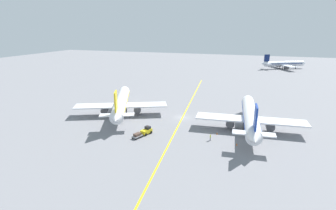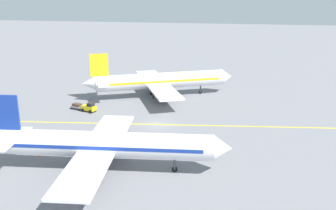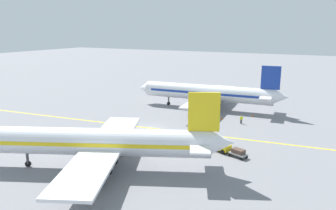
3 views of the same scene
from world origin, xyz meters
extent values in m
plane|color=slate|center=(0.00, 0.00, 0.00)|extent=(400.00, 400.00, 0.00)
cube|color=yellow|center=(0.00, 0.00, 0.00)|extent=(13.18, 119.36, 0.01)
cylinder|color=white|center=(-19.04, -2.86, 3.80)|extent=(15.36, 28.92, 3.60)
cone|color=white|center=(-25.56, 11.97, 3.80)|extent=(4.10, 3.57, 3.42)
cone|color=white|center=(-12.41, -17.97, 4.10)|extent=(4.01, 3.98, 3.06)
cube|color=yellow|center=(-19.04, -2.86, 3.95)|extent=(14.19, 26.19, 0.50)
cube|color=white|center=(-18.64, -3.77, 3.08)|extent=(27.73, 16.02, 0.36)
cylinder|color=#4C4C51|center=(-23.22, -5.78, 1.83)|extent=(3.30, 3.81, 2.20)
cylinder|color=#4C4C51|center=(-14.06, -1.76, 1.83)|extent=(3.30, 3.81, 2.20)
cube|color=yellow|center=(-13.41, -15.68, 8.10)|extent=(1.94, 3.81, 5.00)
cube|color=white|center=(-13.62, -15.22, 4.20)|extent=(9.21, 5.82, 0.24)
cylinder|color=#4C4C51|center=(-22.90, 5.93, 1.40)|extent=(0.36, 0.36, 2.00)
cylinder|color=black|center=(-22.90, 5.93, 0.40)|extent=(0.58, 0.85, 0.80)
cylinder|color=#4C4C51|center=(-19.70, -5.33, 1.40)|extent=(0.36, 0.36, 2.00)
cylinder|color=black|center=(-19.70, -5.33, 0.40)|extent=(0.58, 0.85, 0.80)
cylinder|color=#4C4C51|center=(-16.77, -4.05, 1.40)|extent=(0.36, 0.36, 2.00)
cylinder|color=black|center=(-16.77, -4.05, 0.40)|extent=(0.58, 0.85, 0.80)
cylinder|color=white|center=(19.44, -3.52, 3.80)|extent=(6.12, 30.20, 3.60)
cone|color=white|center=(18.07, 12.62, 3.80)|extent=(3.61, 2.68, 3.42)
cube|color=#193899|center=(19.44, -3.52, 3.95)|extent=(5.91, 27.21, 0.50)
cube|color=white|center=(19.52, -4.52, 3.08)|extent=(28.34, 7.55, 0.36)
cylinder|color=#4C4C51|center=(14.54, -4.94, 1.83)|extent=(2.46, 3.37, 2.20)
cylinder|color=#4C4C51|center=(24.51, -4.10, 1.83)|extent=(2.46, 3.37, 2.20)
cube|color=#193899|center=(20.62, -17.47, 8.10)|extent=(0.70, 4.02, 5.00)
cube|color=white|center=(20.58, -16.98, 4.20)|extent=(9.17, 3.15, 0.24)
cylinder|color=#4C4C51|center=(18.63, 6.04, 1.40)|extent=(0.36, 0.36, 2.00)
cylinder|color=black|center=(18.63, 6.04, 0.40)|extent=(0.35, 0.82, 0.80)
cylinder|color=#4C4C51|center=(18.01, -5.65, 1.40)|extent=(0.36, 0.36, 2.00)
cylinder|color=black|center=(18.01, -5.65, 0.40)|extent=(0.35, 0.82, 0.80)
cylinder|color=#4C4C51|center=(21.20, -5.38, 1.40)|extent=(0.36, 0.36, 2.00)
cylinder|color=black|center=(21.20, -5.38, 0.40)|extent=(0.35, 0.82, 0.80)
cube|color=gold|center=(-5.26, -15.42, 0.80)|extent=(2.44, 3.33, 0.90)
cube|color=black|center=(-5.07, -14.90, 1.60)|extent=(1.58, 1.47, 0.70)
sphere|color=orange|center=(-5.07, -14.90, 2.03)|extent=(0.16, 0.16, 0.16)
cylinder|color=black|center=(-5.63, -14.25, 0.35)|extent=(0.48, 0.74, 0.70)
cylinder|color=black|center=(-4.22, -14.76, 0.35)|extent=(0.48, 0.74, 0.70)
cylinder|color=black|center=(-6.30, -16.08, 0.35)|extent=(0.48, 0.74, 0.70)
cylinder|color=black|center=(-4.89, -16.59, 0.35)|extent=(0.48, 0.74, 0.70)
cube|color=gray|center=(-6.37, -18.42, 0.54)|extent=(2.21, 2.92, 0.20)
cube|color=#4C382D|center=(-6.37, -18.42, 0.94)|extent=(1.68, 2.09, 0.60)
cylinder|color=black|center=(-6.60, -17.23, 0.22)|extent=(0.28, 0.46, 0.44)
cylinder|color=black|center=(-5.42, -17.67, 0.22)|extent=(0.28, 0.46, 0.44)
cylinder|color=black|center=(-7.32, -19.18, 0.22)|extent=(0.28, 0.46, 0.44)
cylinder|color=black|center=(-6.13, -19.62, 0.22)|extent=(0.28, 0.46, 0.44)
cylinder|color=#23232D|center=(10.85, -14.05, 0.42)|extent=(0.16, 0.16, 0.85)
cylinder|color=#23232D|center=(10.88, -14.25, 0.42)|extent=(0.16, 0.16, 0.85)
cube|color=#CCD819|center=(10.86, -14.15, 1.15)|extent=(0.27, 0.39, 0.60)
cylinder|color=#CCD819|center=(10.83, -13.92, 1.15)|extent=(0.10, 0.10, 0.55)
cylinder|color=#CCD819|center=(10.90, -14.39, 1.15)|extent=(0.10, 0.10, 0.55)
sphere|color=tan|center=(10.86, -14.15, 1.57)|extent=(0.22, 0.22, 0.22)
cone|color=orange|center=(11.86, -9.85, 0.28)|extent=(0.32, 0.32, 0.55)
cone|color=orange|center=(17.15, -14.92, 0.28)|extent=(0.32, 0.32, 0.55)
camera|label=1|loc=(19.77, -72.35, 26.06)|focal=28.00mm
camera|label=2|loc=(67.64, 13.44, 25.02)|focal=42.00mm
camera|label=3|loc=(-50.77, -30.13, 18.32)|focal=35.00mm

